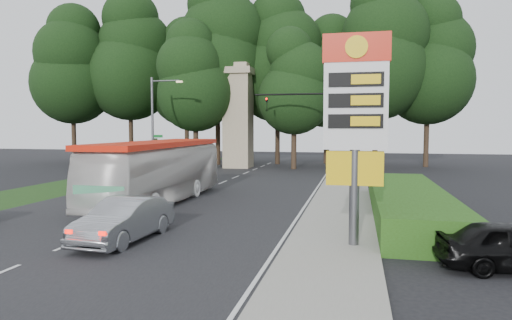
% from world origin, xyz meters
% --- Properties ---
extents(ground, '(120.00, 120.00, 0.00)m').
position_xyz_m(ground, '(0.00, 0.00, 0.00)').
color(ground, black).
rests_on(ground, ground).
extents(road_surface, '(14.00, 80.00, 0.02)m').
position_xyz_m(road_surface, '(0.00, 12.00, 0.01)').
color(road_surface, black).
rests_on(road_surface, ground).
extents(sidewalk_right, '(3.00, 80.00, 0.12)m').
position_xyz_m(sidewalk_right, '(8.50, 12.00, 0.06)').
color(sidewalk_right, gray).
rests_on(sidewalk_right, ground).
extents(grass_verge_left, '(5.00, 50.00, 0.02)m').
position_xyz_m(grass_verge_left, '(-9.50, 18.00, 0.01)').
color(grass_verge_left, '#193814').
rests_on(grass_verge_left, ground).
extents(hedge, '(3.00, 14.00, 1.20)m').
position_xyz_m(hedge, '(11.50, 8.00, 0.60)').
color(hedge, '#264A13').
rests_on(hedge, ground).
extents(gas_station_pylon, '(2.10, 0.45, 6.85)m').
position_xyz_m(gas_station_pylon, '(9.20, 1.99, 4.45)').
color(gas_station_pylon, '#59595E').
rests_on(gas_station_pylon, ground).
extents(traffic_signal_mast, '(6.10, 0.35, 7.20)m').
position_xyz_m(traffic_signal_mast, '(5.68, 24.00, 4.67)').
color(traffic_signal_mast, black).
rests_on(traffic_signal_mast, ground).
extents(streetlight_signs, '(2.75, 0.98, 8.00)m').
position_xyz_m(streetlight_signs, '(-6.99, 22.01, 4.44)').
color(streetlight_signs, '#59595E').
rests_on(streetlight_signs, ground).
extents(monument, '(3.00, 3.00, 10.05)m').
position_xyz_m(monument, '(-2.00, 30.00, 5.10)').
color(monument, tan).
rests_on(monument, ground).
extents(tree_far_west, '(8.96, 8.96, 17.60)m').
position_xyz_m(tree_far_west, '(-22.00, 33.00, 10.68)').
color(tree_far_west, '#2D2116').
rests_on(tree_far_west, ground).
extents(tree_west_mid, '(9.80, 9.80, 19.25)m').
position_xyz_m(tree_west_mid, '(-16.00, 35.00, 11.69)').
color(tree_west_mid, '#2D2116').
rests_on(tree_west_mid, ground).
extents(tree_west_near, '(8.40, 8.40, 16.50)m').
position_xyz_m(tree_west_near, '(-10.00, 37.00, 10.02)').
color(tree_west_near, '#2D2116').
rests_on(tree_west_near, ground).
extents(tree_center_left, '(10.08, 10.08, 19.80)m').
position_xyz_m(tree_center_left, '(-5.00, 33.00, 12.02)').
color(tree_center_left, '#2D2116').
rests_on(tree_center_left, ground).
extents(tree_center_right, '(9.24, 9.24, 18.15)m').
position_xyz_m(tree_center_right, '(1.00, 35.00, 11.02)').
color(tree_center_right, '#2D2116').
rests_on(tree_center_right, ground).
extents(tree_east_near, '(8.12, 8.12, 15.95)m').
position_xyz_m(tree_east_near, '(6.00, 37.00, 9.68)').
color(tree_east_near, '#2D2116').
rests_on(tree_east_near, ground).
extents(tree_east_mid, '(9.52, 9.52, 18.70)m').
position_xyz_m(tree_east_mid, '(11.00, 33.00, 11.35)').
color(tree_east_mid, '#2D2116').
rests_on(tree_east_mid, ground).
extents(tree_far_east, '(8.68, 8.68, 17.05)m').
position_xyz_m(tree_far_east, '(16.00, 35.00, 10.35)').
color(tree_far_east, '#2D2116').
rests_on(tree_far_east, ground).
extents(tree_monument_left, '(7.28, 7.28, 14.30)m').
position_xyz_m(tree_monument_left, '(-6.00, 29.00, 8.68)').
color(tree_monument_left, '#2D2116').
rests_on(tree_monument_left, ground).
extents(tree_monument_right, '(6.72, 6.72, 13.20)m').
position_xyz_m(tree_monument_right, '(3.50, 29.50, 8.01)').
color(tree_monument_right, '#2D2116').
rests_on(tree_monument_right, ground).
extents(transit_bus, '(2.89, 11.49, 3.19)m').
position_xyz_m(transit_bus, '(-0.80, 9.02, 1.59)').
color(transit_bus, white).
rests_on(transit_bus, ground).
extents(sedan_silver, '(1.84, 4.60, 1.49)m').
position_xyz_m(sedan_silver, '(1.50, 1.22, 0.74)').
color(sedan_silver, '#9B9DA2').
rests_on(sedan_silver, ground).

